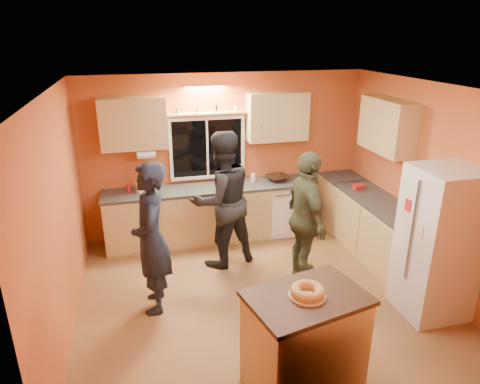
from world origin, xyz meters
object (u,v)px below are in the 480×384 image
object	(u,v)px
refrigerator	(438,243)
person_center	(222,200)
person_right	(306,219)
island	(304,341)
person_left	(151,239)

from	to	relation	value
refrigerator	person_center	xyz separation A→B (m)	(-2.18, 1.73, 0.08)
person_center	person_right	xyz separation A→B (m)	(0.97, -0.72, -0.08)
refrigerator	person_right	size ratio (longest dim) A/B	1.00
refrigerator	person_center	size ratio (longest dim) A/B	0.92
island	person_right	size ratio (longest dim) A/B	0.65
refrigerator	island	xyz separation A→B (m)	(-1.93, -0.75, -0.39)
refrigerator	person_right	distance (m)	1.58
island	person_center	xyz separation A→B (m)	(-0.26, 2.48, 0.47)
island	refrigerator	bearing A→B (deg)	8.54
person_left	person_center	distance (m)	1.33
person_left	person_center	size ratio (longest dim) A/B	0.94
person_center	person_left	bearing A→B (deg)	22.79
island	person_right	distance (m)	1.94
refrigerator	person_left	distance (m)	3.31
island	person_right	bearing A→B (deg)	55.16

